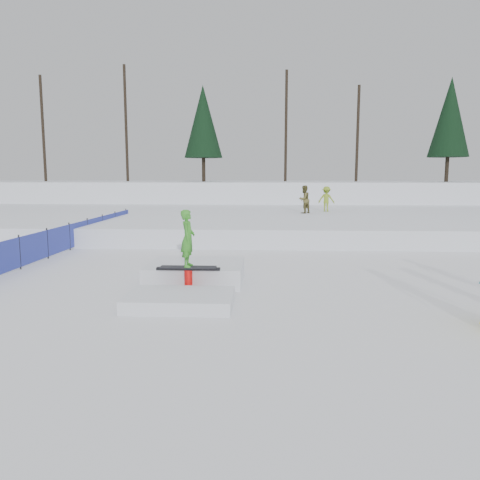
{
  "coord_description": "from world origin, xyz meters",
  "views": [
    {
      "loc": [
        1.21,
        -11.33,
        2.96
      ],
      "look_at": [
        0.5,
        2.0,
        1.1
      ],
      "focal_mm": 35.0,
      "sensor_mm": 36.0,
      "label": 1
    }
  ],
  "objects_px": {
    "safety_fence": "(70,236)",
    "jib_rail_feature": "(192,277)",
    "walker_olive": "(304,199)",
    "walker_ygreen": "(326,199)"
  },
  "relations": [
    {
      "from": "safety_fence",
      "to": "walker_olive",
      "type": "height_order",
      "value": "walker_olive"
    },
    {
      "from": "safety_fence",
      "to": "jib_rail_feature",
      "type": "height_order",
      "value": "jib_rail_feature"
    },
    {
      "from": "walker_olive",
      "to": "walker_ygreen",
      "type": "relative_size",
      "value": 1.06
    },
    {
      "from": "safety_fence",
      "to": "jib_rail_feature",
      "type": "distance_m",
      "value": 8.31
    },
    {
      "from": "safety_fence",
      "to": "walker_olive",
      "type": "bearing_deg",
      "value": 41.29
    },
    {
      "from": "walker_ygreen",
      "to": "jib_rail_feature",
      "type": "relative_size",
      "value": 0.34
    },
    {
      "from": "safety_fence",
      "to": "walker_olive",
      "type": "xyz_separation_m",
      "value": [
        9.92,
        8.71,
        1.04
      ]
    },
    {
      "from": "walker_olive",
      "to": "walker_ygreen",
      "type": "height_order",
      "value": "walker_olive"
    },
    {
      "from": "walker_olive",
      "to": "walker_ygreen",
      "type": "distance_m",
      "value": 2.0
    },
    {
      "from": "safety_fence",
      "to": "jib_rail_feature",
      "type": "xyz_separation_m",
      "value": [
        5.8,
        -5.94,
        -0.25
      ]
    }
  ]
}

